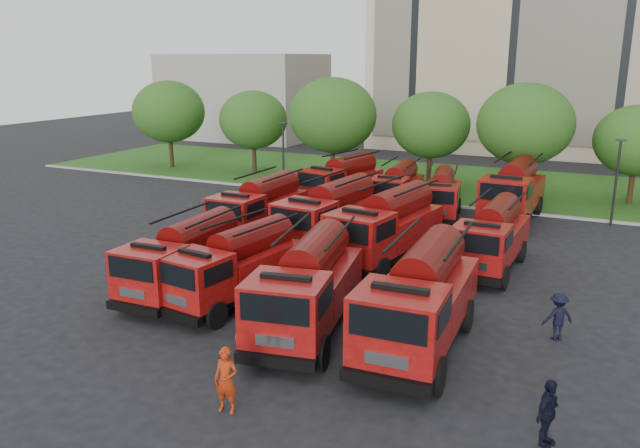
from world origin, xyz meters
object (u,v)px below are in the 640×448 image
at_px(fire_truck_5, 331,215).
at_px(fire_truck_0, 185,258).
at_px(firefighter_2, 544,445).
at_px(fire_truck_9, 397,188).
at_px(fire_truck_2, 308,287).
at_px(firefighter_4, 268,250).
at_px(firefighter_5, 458,260).
at_px(firefighter_1, 246,363).
at_px(fire_truck_7, 492,237).
at_px(fire_truck_6, 386,227).
at_px(fire_truck_4, 260,208).
at_px(fire_truck_8, 342,181).
at_px(fire_truck_1, 236,265).
at_px(fire_truck_11, 513,191).
at_px(firefighter_0, 227,411).
at_px(firefighter_3, 556,339).
at_px(fire_truck_3, 420,299).
at_px(fire_truck_10, 441,195).

bearing_deg(fire_truck_5, fire_truck_0, -102.22).
bearing_deg(firefighter_2, fire_truck_9, 45.89).
bearing_deg(fire_truck_2, firefighter_4, 117.60).
relative_size(fire_truck_5, firefighter_5, 4.15).
bearing_deg(fire_truck_9, firefighter_1, -88.46).
bearing_deg(fire_truck_0, firefighter_2, -19.53).
bearing_deg(fire_truck_0, fire_truck_7, 36.57).
distance_m(fire_truck_2, fire_truck_6, 8.76).
height_order(fire_truck_4, fire_truck_8, fire_truck_4).
relative_size(fire_truck_0, fire_truck_1, 0.99).
distance_m(fire_truck_7, fire_truck_11, 9.85).
bearing_deg(firefighter_2, fire_truck_11, 29.65).
relative_size(fire_truck_7, fire_truck_8, 0.94).
xyz_separation_m(fire_truck_2, firefighter_5, (3.05, 10.48, -1.71)).
relative_size(fire_truck_6, firefighter_5, 4.24).
bearing_deg(firefighter_2, firefighter_0, 123.51).
relative_size(firefighter_1, firefighter_2, 0.90).
height_order(fire_truck_7, firefighter_0, fire_truck_7).
bearing_deg(firefighter_1, firefighter_3, 32.91).
bearing_deg(fire_truck_4, fire_truck_6, -8.26).
relative_size(fire_truck_1, firefighter_3, 4.04).
height_order(firefighter_4, firefighter_5, firefighter_5).
height_order(fire_truck_2, fire_truck_6, fire_truck_6).
xyz_separation_m(fire_truck_3, fire_truck_11, (0.12, 19.28, 0.01)).
relative_size(fire_truck_3, firefighter_1, 4.79).
relative_size(fire_truck_7, fire_truck_11, 0.87).
relative_size(fire_truck_8, firefighter_4, 4.23).
height_order(fire_truck_6, fire_truck_10, fire_truck_6).
relative_size(fire_truck_6, fire_truck_11, 1.01).
relative_size(fire_truck_4, firefighter_3, 4.15).
bearing_deg(firefighter_1, fire_truck_6, 85.27).
distance_m(fire_truck_2, firefighter_1, 3.59).
height_order(fire_truck_11, firefighter_3, fire_truck_11).
height_order(fire_truck_3, firefighter_2, fire_truck_3).
bearing_deg(firefighter_0, fire_truck_0, 126.61).
height_order(fire_truck_1, fire_truck_6, fire_truck_6).
relative_size(fire_truck_9, firefighter_1, 4.03).
bearing_deg(firefighter_0, fire_truck_9, 90.70).
relative_size(fire_truck_1, firefighter_0, 3.62).
relative_size(fire_truck_3, fire_truck_8, 1.07).
distance_m(fire_truck_1, firefighter_4, 7.27).
distance_m(fire_truck_4, fire_truck_7, 12.58).
distance_m(fire_truck_1, fire_truck_11, 20.06).
relative_size(fire_truck_2, fire_truck_3, 0.99).
relative_size(fire_truck_2, firefighter_0, 4.04).
bearing_deg(firefighter_4, fire_truck_7, -113.63).
xyz_separation_m(fire_truck_11, firefighter_0, (-3.82, -25.44, -1.79)).
xyz_separation_m(fire_truck_7, fire_truck_11, (-0.55, 9.83, 0.23)).
bearing_deg(firefighter_0, fire_truck_10, 83.66).
relative_size(fire_truck_6, firefighter_4, 4.58).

